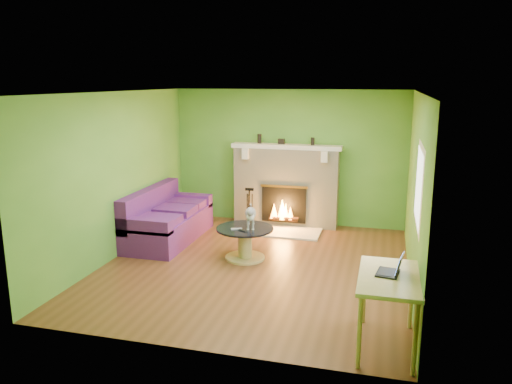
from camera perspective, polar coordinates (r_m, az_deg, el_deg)
floor at (r=7.68m, az=-0.13°, el=-8.46°), size 5.00×5.00×0.00m
ceiling at (r=7.16m, az=-0.14°, el=11.32°), size 5.00×5.00×0.00m
wall_back at (r=9.71m, az=3.70°, el=3.96°), size 5.00×0.00×5.00m
wall_front at (r=5.01m, az=-7.57°, el=-4.50°), size 5.00×0.00×5.00m
wall_left at (r=8.18m, az=-15.55°, el=1.86°), size 0.00×5.00×5.00m
wall_right at (r=7.08m, az=17.74°, el=0.09°), size 0.00×5.00×5.00m
window_frame at (r=6.15m, az=18.16°, el=0.60°), size 0.00×1.20×1.20m
window_pane at (r=6.15m, az=18.09°, el=0.60°), size 0.00×1.06×1.06m
fireplace at (r=9.63m, az=3.44°, el=0.69°), size 2.10×0.46×1.58m
hearth at (r=9.33m, az=2.74°, el=-4.50°), size 1.50×0.75×0.03m
mantel at (r=9.48m, az=3.48°, el=5.21°), size 2.10×0.28×0.08m
sofa at (r=8.95m, az=-10.27°, el=-3.19°), size 0.92×2.03×0.91m
coffee_table at (r=7.89m, az=-1.27°, el=-5.60°), size 0.90×0.90×0.51m
desk at (r=5.43m, az=14.97°, el=-10.17°), size 0.63×1.08×0.80m
cat at (r=7.80m, az=-0.62°, el=-2.73°), size 0.36×0.64×0.37m
remote_silver at (r=7.74m, az=-2.24°, el=-4.23°), size 0.17×0.10×0.02m
remote_black at (r=7.66m, az=-1.51°, el=-4.43°), size 0.16×0.12×0.02m
laptop at (r=5.40m, az=14.89°, el=-7.93°), size 0.30×0.33×0.22m
fire_tools at (r=9.51m, az=-0.76°, el=-1.72°), size 0.20×0.20×0.75m
mantel_vase_left at (r=9.61m, az=0.40°, el=6.12°), size 0.08×0.08×0.18m
mantel_vase_right at (r=9.41m, az=6.49°, el=5.77°), size 0.07×0.07×0.14m
mantel_box at (r=9.52m, az=2.91°, el=5.79°), size 0.12×0.08×0.10m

